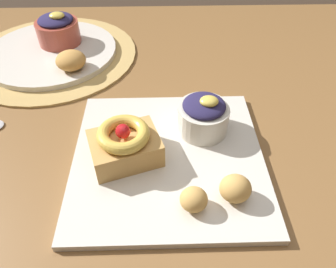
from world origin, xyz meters
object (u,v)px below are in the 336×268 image
object	(u,v)px
cake_slice	(125,144)
back_ramekin	(58,29)
berry_ramekin	(203,115)
fritter_front	(235,188)
front_plate	(168,158)
back_pastry	(71,60)
fritter_middle	(194,199)
back_plate	(51,52)

from	to	relation	value
cake_slice	back_ramekin	xyz separation A→B (m)	(-0.18, 0.37, 0.01)
berry_ramekin	fritter_front	distance (m)	0.14
front_plate	berry_ramekin	distance (m)	0.09
back_ramekin	back_pastry	xyz separation A→B (m)	(0.05, -0.11, -0.01)
fritter_middle	back_plate	bearing A→B (deg)	124.46
back_plate	cake_slice	bearing A→B (deg)	-59.69
cake_slice	fritter_middle	size ratio (longest dim) A/B	3.19
fritter_front	back_plate	distance (m)	0.54
front_plate	fritter_middle	world-z (taller)	fritter_middle
back_pastry	cake_slice	bearing A→B (deg)	-62.80
back_pastry	front_plate	bearing A→B (deg)	-51.93
fritter_front	back_ramekin	size ratio (longest dim) A/B	0.46
cake_slice	front_plate	bearing A→B (deg)	2.08
back_plate	back_pastry	distance (m)	0.11
back_ramekin	back_pastry	distance (m)	0.12
back_ramekin	berry_ramekin	bearing A→B (deg)	-45.01
fritter_middle	back_pastry	xyz separation A→B (m)	(-0.23, 0.35, 0.01)
back_ramekin	back_pastry	world-z (taller)	back_ramekin
cake_slice	berry_ramekin	bearing A→B (deg)	26.15
fritter_middle	back_ramekin	bearing A→B (deg)	121.02
back_pastry	back_plate	bearing A→B (deg)	128.93
fritter_front	fritter_middle	xyz separation A→B (m)	(-0.06, -0.01, -0.00)
fritter_middle	back_pastry	distance (m)	0.42
cake_slice	berry_ramekin	world-z (taller)	berry_ramekin
back_plate	back_pastry	size ratio (longest dim) A/B	4.76
front_plate	back_ramekin	size ratio (longest dim) A/B	3.11
berry_ramekin	fritter_middle	xyz separation A→B (m)	(-0.03, -0.16, -0.01)
fritter_front	back_ramekin	xyz separation A→B (m)	(-0.34, 0.45, 0.02)
cake_slice	back_plate	xyz separation A→B (m)	(-0.20, 0.33, -0.03)
cake_slice	back_ramekin	distance (m)	0.41
fritter_front	back_ramekin	distance (m)	0.56
fritter_middle	back_pastry	size ratio (longest dim) A/B	0.61
berry_ramekin	back_ramekin	distance (m)	0.43
fritter_front	fritter_middle	distance (m)	0.06
fritter_middle	cake_slice	bearing A→B (deg)	136.44
back_plate	berry_ramekin	bearing A→B (deg)	-40.26
cake_slice	berry_ramekin	xyz separation A→B (m)	(0.13, 0.06, 0.00)
fritter_front	back_plate	xyz separation A→B (m)	(-0.35, 0.41, -0.02)
front_plate	cake_slice	xyz separation A→B (m)	(-0.07, -0.00, 0.04)
back_plate	back_ramekin	xyz separation A→B (m)	(0.02, 0.03, 0.04)
berry_ramekin	back_ramekin	bearing A→B (deg)	134.99
berry_ramekin	back_pastry	xyz separation A→B (m)	(-0.26, 0.19, -0.01)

